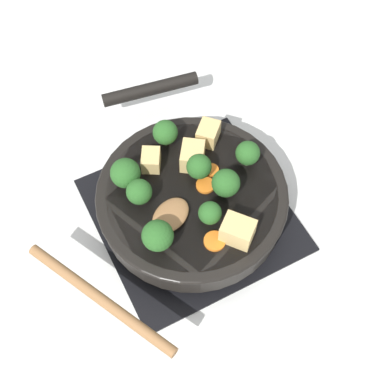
{
  "coord_description": "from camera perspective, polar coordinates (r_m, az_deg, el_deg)",
  "views": [
    {
      "loc": [
        0.39,
        -0.2,
        0.8
      ],
      "look_at": [
        0.0,
        0.0,
        0.08
      ],
      "focal_mm": 50.0,
      "sensor_mm": 36.0,
      "label": 1
    }
  ],
  "objects": [
    {
      "name": "tofu_cube_center_large",
      "position": [
        0.86,
        0.06,
        3.85
      ],
      "size": [
        0.06,
        0.06,
        0.04
      ],
      "primitive_type": "cube",
      "rotation": [
        0.0,
        0.0,
        5.68
      ],
      "color": "#DBB770",
      "rests_on": "skillet_pan"
    },
    {
      "name": "broccoli_floret_east_rim",
      "position": [
        0.82,
        3.63,
        0.94
      ],
      "size": [
        0.04,
        0.04,
        0.05
      ],
      "color": "#709956",
      "rests_on": "skillet_pan"
    },
    {
      "name": "carrot_slice_near_center",
      "position": [
        0.87,
        2.08,
        2.35
      ],
      "size": [
        0.02,
        0.02,
        0.01
      ],
      "primitive_type": "cylinder",
      "color": "orange",
      "rests_on": "skillet_pan"
    },
    {
      "name": "front_burner_grate",
      "position": [
        0.9,
        -0.0,
        -2.08
      ],
      "size": [
        0.31,
        0.31,
        0.03
      ],
      "color": "black",
      "rests_on": "ground_plane"
    },
    {
      "name": "broccoli_floret_small_inner",
      "position": [
        0.8,
        1.66,
        -2.4
      ],
      "size": [
        0.04,
        0.04,
        0.04
      ],
      "color": "#709956",
      "rests_on": "skillet_pan"
    },
    {
      "name": "tofu_cube_near_handle",
      "position": [
        0.86,
        -4.4,
        3.42
      ],
      "size": [
        0.05,
        0.04,
        0.03
      ],
      "primitive_type": "cube",
      "rotation": [
        0.0,
        0.0,
        5.77
      ],
      "color": "#DBB770",
      "rests_on": "skillet_pan"
    },
    {
      "name": "skillet_pan",
      "position": [
        0.87,
        -0.06,
        -0.56
      ],
      "size": [
        0.42,
        0.31,
        0.05
      ],
      "color": "black",
      "rests_on": "front_burner_grate"
    },
    {
      "name": "carrot_slice_edge_slice",
      "position": [
        0.85,
        1.46,
        0.68
      ],
      "size": [
        0.03,
        0.03,
        0.01
      ],
      "primitive_type": "cylinder",
      "color": "orange",
      "rests_on": "skillet_pan"
    },
    {
      "name": "broccoli_floret_center_top",
      "position": [
        0.86,
        5.96,
        4.13
      ],
      "size": [
        0.04,
        0.04,
        0.05
      ],
      "color": "#709956",
      "rests_on": "skillet_pan"
    },
    {
      "name": "carrot_slice_orange_thin",
      "position": [
        0.8,
        2.43,
        -5.26
      ],
      "size": [
        0.03,
        0.03,
        0.01
      ],
      "primitive_type": "cylinder",
      "color": "orange",
      "rests_on": "skillet_pan"
    },
    {
      "name": "broccoli_floret_north_edge",
      "position": [
        0.84,
        -7.12,
        2.0
      ],
      "size": [
        0.05,
        0.05,
        0.05
      ],
      "color": "#709956",
      "rests_on": "skillet_pan"
    },
    {
      "name": "wooden_spoon",
      "position": [
        0.79,
        -6.59,
        -7.52
      ],
      "size": [
        0.24,
        0.25,
        0.02
      ],
      "color": "olive",
      "rests_on": "skillet_pan"
    },
    {
      "name": "tofu_cube_east_chunk",
      "position": [
        0.89,
        1.73,
        6.27
      ],
      "size": [
        0.05,
        0.05,
        0.03
      ],
      "primitive_type": "cube",
      "rotation": [
        0.0,
        0.0,
        2.34
      ],
      "color": "#DBB770",
      "rests_on": "skillet_pan"
    },
    {
      "name": "broccoli_floret_south_cluster",
      "position": [
        0.78,
        -3.68,
        -4.68
      ],
      "size": [
        0.05,
        0.05,
        0.05
      ],
      "color": "#709956",
      "rests_on": "skillet_pan"
    },
    {
      "name": "ground_plane",
      "position": [
        0.91,
        -0.0,
        -2.44
      ],
      "size": [
        2.4,
        2.4,
        0.0
      ],
      "primitive_type": "plane",
      "color": "silver"
    },
    {
      "name": "broccoli_floret_near_spoon",
      "position": [
        0.88,
        -2.87,
        6.35
      ],
      "size": [
        0.04,
        0.04,
        0.05
      ],
      "color": "#709956",
      "rests_on": "skillet_pan"
    },
    {
      "name": "broccoli_floret_mid_floret",
      "position": [
        0.82,
        -5.66,
        0.0
      ],
      "size": [
        0.04,
        0.04,
        0.05
      ],
      "color": "#709956",
      "rests_on": "skillet_pan"
    },
    {
      "name": "broccoli_floret_west_rim",
      "position": [
        0.84,
        0.75,
        2.71
      ],
      "size": [
        0.04,
        0.04,
        0.05
      ],
      "color": "#709956",
      "rests_on": "skillet_pan"
    },
    {
      "name": "tofu_cube_west_chunk",
      "position": [
        0.79,
        4.9,
        -4.16
      ],
      "size": [
        0.06,
        0.06,
        0.04
      ],
      "primitive_type": "cube",
      "rotation": [
        0.0,
        0.0,
        0.69
      ],
      "color": "#DBB770",
      "rests_on": "skillet_pan"
    }
  ]
}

